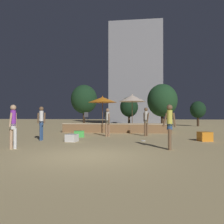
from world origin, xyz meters
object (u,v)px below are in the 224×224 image
at_px(bistro_chair_0, 106,116).
at_px(bistro_chair_1, 86,116).
at_px(cube_seat_2, 205,136).
at_px(person_1, 170,125).
at_px(patio_umbrella_1, 103,100).
at_px(background_tree_1, 84,99).
at_px(background_tree_2, 162,100).
at_px(cube_seat_1, 79,134).
at_px(person_4, 13,124).
at_px(patio_umbrella_0, 132,98).
at_px(frisbee_disc, 143,141).
at_px(person_2, 108,121).
at_px(background_tree_3, 198,110).
at_px(person_3, 146,120).
at_px(background_tree_0, 129,107).
at_px(cube_seat_0, 72,138).
at_px(person_0, 41,121).

height_order(bistro_chair_0, bistro_chair_1, same).
distance_m(cube_seat_2, person_1, 4.01).
xyz_separation_m(patio_umbrella_1, background_tree_1, (-3.68, 8.66, 0.68)).
height_order(cube_seat_2, bistro_chair_0, bistro_chair_0).
bearing_deg(person_1, bistro_chair_1, 40.71).
relative_size(background_tree_1, background_tree_2, 1.10).
relative_size(cube_seat_1, background_tree_1, 0.15).
bearing_deg(person_4, cube_seat_2, 24.94).
xyz_separation_m(patio_umbrella_0, person_1, (1.74, -7.83, -1.66)).
bearing_deg(patio_umbrella_1, frisbee_disc, -58.13).
distance_m(cube_seat_2, person_2, 5.92).
height_order(bistro_chair_0, background_tree_2, background_tree_2).
relative_size(cube_seat_2, background_tree_3, 0.24).
height_order(person_1, bistro_chair_1, person_1).
bearing_deg(cube_seat_2, patio_umbrella_1, 144.98).
distance_m(patio_umbrella_1, background_tree_3, 14.98).
height_order(patio_umbrella_0, person_3, patio_umbrella_0).
distance_m(bistro_chair_1, background_tree_0, 8.83).
distance_m(patio_umbrella_1, background_tree_1, 9.44).
distance_m(cube_seat_1, background_tree_3, 18.14).
distance_m(background_tree_2, background_tree_3, 7.32).
xyz_separation_m(patio_umbrella_1, background_tree_0, (1.60, 10.22, -0.22)).
height_order(patio_umbrella_1, bistro_chair_1, patio_umbrella_1).
bearing_deg(bistro_chair_0, background_tree_2, -31.31).
bearing_deg(bistro_chair_0, background_tree_3, -29.13).
distance_m(cube_seat_1, person_4, 5.26).
bearing_deg(cube_seat_0, person_1, -23.64).
height_order(bistro_chair_1, frisbee_disc, bistro_chair_1).
height_order(cube_seat_1, person_4, person_4).
bearing_deg(background_tree_3, patio_umbrella_1, -131.89).
bearing_deg(person_2, background_tree_3, -164.04).
xyz_separation_m(cube_seat_1, person_4, (-1.42, -5.00, 0.82)).
relative_size(patio_umbrella_1, person_1, 1.57).
xyz_separation_m(cube_seat_0, person_1, (4.74, -2.07, 0.82)).
xyz_separation_m(cube_seat_1, person_2, (1.73, 0.65, 0.82)).
bearing_deg(background_tree_2, patio_umbrella_1, -131.90).
xyz_separation_m(background_tree_0, background_tree_2, (3.53, -4.49, 0.50)).
bearing_deg(cube_seat_2, background_tree_2, 96.61).
bearing_deg(person_4, bistro_chair_1, 88.40).
bearing_deg(cube_seat_0, bistro_chair_0, 82.35).
bearing_deg(patio_umbrella_1, background_tree_1, 113.03).
height_order(frisbee_disc, background_tree_3, background_tree_3).
relative_size(bistro_chair_0, bistro_chair_1, 1.00).
xyz_separation_m(person_0, bistro_chair_0, (2.71, 6.17, 0.24)).
height_order(patio_umbrella_0, cube_seat_2, patio_umbrella_0).
xyz_separation_m(person_0, person_2, (3.30, 2.69, -0.03)).
relative_size(background_tree_0, background_tree_3, 1.17).
height_order(person_4, bistro_chair_0, person_4).
distance_m(person_2, background_tree_1, 12.25).
distance_m(patio_umbrella_0, background_tree_2, 6.21).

